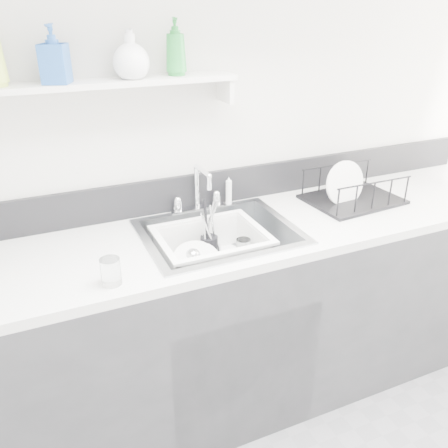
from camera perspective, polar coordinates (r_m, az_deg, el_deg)
name	(u,v)px	position (r m, az deg, el deg)	size (l,w,h in m)	color
room_shell	(369,62)	(1.10, 17.08, 18.13)	(3.50, 3.00, 2.60)	silver
counter_run	(220,321)	(2.23, -0.53, -11.64)	(3.20, 0.62, 0.92)	#2B2B2F
backsplash	(194,191)	(2.21, -3.67, 4.00)	(3.20, 0.02, 0.16)	black
sink	(219,251)	(2.03, -0.57, -3.27)	(0.64, 0.52, 0.20)	silver
faucet	(198,199)	(2.17, -3.17, 3.06)	(0.26, 0.18, 0.23)	silver
side_sprayer	(229,191)	(2.23, 0.58, 4.01)	(0.03, 0.03, 0.14)	white
wall_shelf	(110,85)	(1.92, -13.56, 15.98)	(1.00, 0.16, 0.12)	silver
wash_tub	(211,252)	(2.01, -1.52, -3.34)	(0.45, 0.37, 0.17)	white
plate_stack	(199,264)	(2.01, -3.05, -4.84)	(0.24, 0.23, 0.09)	white
utensil_cup	(209,245)	(2.09, -1.81, -2.52)	(0.08, 0.08, 0.26)	black
ladle	(209,260)	(2.02, -1.87, -4.32)	(0.26, 0.09, 0.08)	silver
tumbler_in_tub	(243,249)	(2.09, 2.33, -2.99)	(0.06, 0.06, 0.09)	white
tumbler_counter	(111,272)	(1.66, -13.47, -5.58)	(0.07, 0.07, 0.10)	white
dish_rack	(354,186)	(2.36, 15.34, 4.42)	(0.43, 0.33, 0.15)	black
bowl_small	(239,264)	(2.03, 1.87, -4.81)	(0.11, 0.11, 0.03)	white
soap_bottle_b	(54,54)	(1.86, -19.81, 18.68)	(0.09, 0.09, 0.20)	#2053A5
soap_bottle_c	(131,54)	(1.91, -11.16, 19.40)	(0.14, 0.14, 0.18)	white
soap_bottle_d	(176,47)	(1.97, -5.84, 20.44)	(0.08, 0.08, 0.21)	#1D8230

